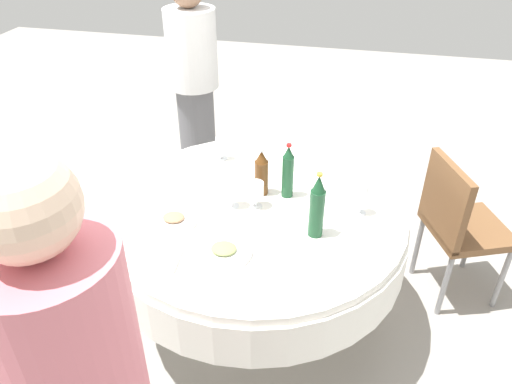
% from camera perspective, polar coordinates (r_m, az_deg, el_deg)
% --- Properties ---
extents(ground_plane, '(10.00, 10.00, 0.00)m').
position_cam_1_polar(ground_plane, '(2.88, 0.00, -13.77)').
color(ground_plane, gray).
extents(dining_table, '(1.47, 1.47, 0.74)m').
position_cam_1_polar(dining_table, '(2.48, 0.00, -4.42)').
color(dining_table, white).
rests_on(dining_table, ground_plane).
extents(bottle_dark_green_right, '(0.06, 0.06, 0.29)m').
position_cam_1_polar(bottle_dark_green_right, '(2.40, 3.71, 2.31)').
color(bottle_dark_green_right, '#194728').
rests_on(bottle_dark_green_right, dining_table).
extents(bottle_dark_green_near, '(0.07, 0.07, 0.32)m').
position_cam_1_polar(bottle_dark_green_near, '(2.15, 7.08, -1.72)').
color(bottle_dark_green_near, '#194728').
rests_on(bottle_dark_green_near, dining_table).
extents(bottle_brown_west, '(0.07, 0.07, 0.25)m').
position_cam_1_polar(bottle_brown_west, '(2.43, 0.74, 2.21)').
color(bottle_brown_west, '#593314').
rests_on(bottle_brown_west, dining_table).
extents(wine_glass_rear, '(0.07, 0.07, 0.15)m').
position_cam_1_polar(wine_glass_rear, '(2.33, -2.77, 0.56)').
color(wine_glass_rear, white).
rests_on(wine_glass_rear, dining_table).
extents(wine_glass_mid, '(0.06, 0.06, 0.13)m').
position_cam_1_polar(wine_glass_mid, '(2.75, -4.03, 5.54)').
color(wine_glass_mid, white).
rests_on(wine_glass_mid, dining_table).
extents(wine_glass_inner, '(0.07, 0.07, 0.14)m').
position_cam_1_polar(wine_glass_inner, '(2.34, -0.07, 0.31)').
color(wine_glass_inner, white).
rests_on(wine_glass_inner, dining_table).
extents(wine_glass_outer, '(0.06, 0.06, 0.16)m').
position_cam_1_polar(wine_glass_outer, '(2.33, 12.18, -0.08)').
color(wine_glass_outer, white).
rests_on(wine_glass_outer, dining_table).
extents(plate_north, '(0.22, 0.22, 0.04)m').
position_cam_1_polar(plate_north, '(2.32, -9.48, -3.17)').
color(plate_north, white).
rests_on(plate_north, dining_table).
extents(plate_south, '(0.24, 0.24, 0.04)m').
position_cam_1_polar(plate_south, '(2.11, -3.74, -6.83)').
color(plate_south, white).
rests_on(plate_south, dining_table).
extents(fork_near, '(0.17, 0.10, 0.00)m').
position_cam_1_polar(fork_near, '(2.67, -0.58, 2.44)').
color(fork_near, silver).
rests_on(fork_near, dining_table).
extents(spoon_west, '(0.15, 0.12, 0.00)m').
position_cam_1_polar(spoon_west, '(2.50, 7.50, -0.20)').
color(spoon_west, silver).
rests_on(spoon_west, dining_table).
extents(knife_rear, '(0.18, 0.03, 0.00)m').
position_cam_1_polar(knife_rear, '(2.48, -5.54, -0.35)').
color(knife_rear, silver).
rests_on(knife_rear, dining_table).
extents(folded_napkin, '(0.18, 0.18, 0.02)m').
position_cam_1_polar(folded_napkin, '(2.12, -11.12, -7.36)').
color(folded_napkin, white).
rests_on(folded_napkin, dining_table).
extents(person_right, '(0.34, 0.34, 1.57)m').
position_cam_1_polar(person_right, '(3.52, -7.14, 11.65)').
color(person_right, slate).
rests_on(person_right, ground_plane).
extents(chair_inner, '(0.52, 0.52, 0.87)m').
position_cam_1_polar(chair_inner, '(2.88, 22.24, -3.06)').
color(chair_inner, brown).
rests_on(chair_inner, ground_plane).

